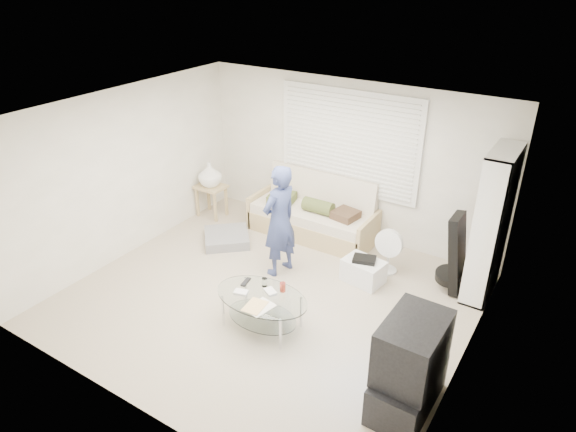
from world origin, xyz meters
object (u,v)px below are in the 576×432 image
Objects in this scene: futon_sofa at (313,216)px; bookshelf at (491,225)px; tv_unit at (410,366)px; coffee_table at (262,302)px.

bookshelf is at bearing -4.37° from futon_sofa.
futon_sofa is at bearing 134.51° from tv_unit.
coffee_table is at bearing 172.65° from tv_unit.
tv_unit is at bearing -7.35° from coffee_table.
tv_unit reaches higher than coffee_table.
bookshelf reaches higher than coffee_table.
bookshelf is (2.71, -0.21, 0.69)m from futon_sofa.
tv_unit is at bearing -92.95° from bookshelf.
bookshelf is at bearing 87.05° from tv_unit.
futon_sofa is 1.96× the size of tv_unit.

